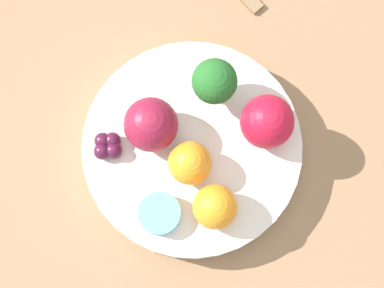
{
  "coord_description": "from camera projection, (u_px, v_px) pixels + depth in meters",
  "views": [
    {
      "loc": [
        -0.11,
        -0.1,
        0.75
      ],
      "look_at": [
        0.0,
        0.0,
        0.07
      ],
      "focal_mm": 60.0,
      "sensor_mm": 36.0,
      "label": 1
    }
  ],
  "objects": [
    {
      "name": "apple_green",
      "position": [
        267.0,
        122.0,
        0.68
      ],
      "size": [
        0.06,
        0.06,
        0.06
      ],
      "color": "#B7142D",
      "rests_on": "bowl"
    },
    {
      "name": "bowl",
      "position": [
        192.0,
        149.0,
        0.73
      ],
      "size": [
        0.24,
        0.24,
        0.04
      ],
      "color": "silver",
      "rests_on": "table_surface"
    },
    {
      "name": "orange_front",
      "position": [
        215.0,
        207.0,
        0.67
      ],
      "size": [
        0.05,
        0.05,
        0.05
      ],
      "color": "orange",
      "rests_on": "bowl"
    },
    {
      "name": "apple_red",
      "position": [
        151.0,
        125.0,
        0.68
      ],
      "size": [
        0.06,
        0.06,
        0.06
      ],
      "color": "maroon",
      "rests_on": "bowl"
    },
    {
      "name": "grape_cluster",
      "position": [
        108.0,
        146.0,
        0.7
      ],
      "size": [
        0.03,
        0.03,
        0.02
      ],
      "color": "#47142D",
      "rests_on": "bowl"
    },
    {
      "name": "table_surface",
      "position": [
        192.0,
        154.0,
        0.75
      ],
      "size": [
        1.2,
        1.2,
        0.02
      ],
      "color": "#936D4C",
      "rests_on": "ground_plane"
    },
    {
      "name": "ground_plane",
      "position": [
        192.0,
        156.0,
        0.76
      ],
      "size": [
        6.0,
        6.0,
        0.0
      ],
      "primitive_type": "plane",
      "color": "gray"
    },
    {
      "name": "broccoli",
      "position": [
        214.0,
        82.0,
        0.68
      ],
      "size": [
        0.05,
        0.05,
        0.07
      ],
      "color": "#99C17A",
      "rests_on": "bowl"
    },
    {
      "name": "small_cup",
      "position": [
        160.0,
        213.0,
        0.68
      ],
      "size": [
        0.05,
        0.05,
        0.02
      ],
      "color": "#66B2DB",
      "rests_on": "bowl"
    },
    {
      "name": "orange_back",
      "position": [
        190.0,
        163.0,
        0.68
      ],
      "size": [
        0.05,
        0.05,
        0.05
      ],
      "color": "orange",
      "rests_on": "bowl"
    }
  ]
}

